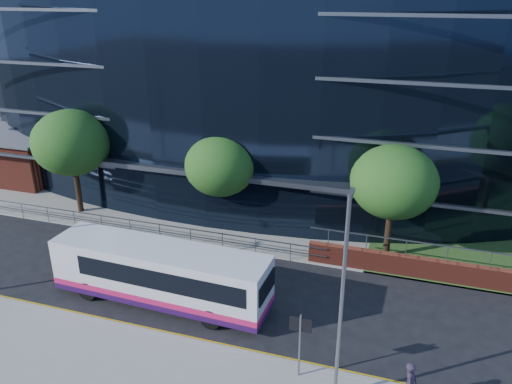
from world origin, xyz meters
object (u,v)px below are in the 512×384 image
(street_sign, at_px, (300,332))
(streetlight_east, at_px, (342,296))
(tree_far_a, at_px, (71,143))
(tree_far_c, at_px, (394,182))
(tree_far_b, at_px, (221,166))
(city_bus, at_px, (162,274))
(brick_pavilion, at_px, (16,153))

(street_sign, relative_size, streetlight_east, 0.35)
(tree_far_a, bearing_deg, tree_far_c, 0.00)
(tree_far_b, distance_m, tree_far_c, 10.02)
(tree_far_b, bearing_deg, city_bus, -88.84)
(brick_pavilion, bearing_deg, tree_far_c, -8.82)
(streetlight_east, bearing_deg, tree_far_c, 84.89)
(brick_pavilion, xyz_separation_m, tree_far_c, (29.00, -4.50, 2.60))
(tree_far_a, bearing_deg, city_bus, -36.78)
(brick_pavilion, height_order, tree_far_a, tree_far_a)
(tree_far_b, xyz_separation_m, city_bus, (0.16, -8.10, -2.68))
(brick_pavilion, xyz_separation_m, tree_far_b, (19.00, -4.00, 2.27))
(tree_far_a, height_order, tree_far_b, tree_far_a)
(street_sign, bearing_deg, tree_far_c, 76.71)
(tree_far_c, bearing_deg, brick_pavilion, 171.18)
(tree_far_b, relative_size, city_bus, 0.56)
(street_sign, xyz_separation_m, tree_far_c, (2.50, 10.59, 2.39))
(street_sign, bearing_deg, brick_pavilion, 150.35)
(brick_pavilion, xyz_separation_m, city_bus, (19.16, -12.10, -0.41))
(tree_far_a, relative_size, city_bus, 0.65)
(tree_far_a, distance_m, city_bus, 13.12)
(brick_pavilion, distance_m, tree_far_a, 10.48)
(tree_far_c, relative_size, streetlight_east, 0.81)
(brick_pavilion, bearing_deg, tree_far_a, -26.55)
(street_sign, relative_size, tree_far_c, 0.43)
(tree_far_b, bearing_deg, tree_far_a, -177.14)
(tree_far_a, height_order, city_bus, tree_far_a)
(street_sign, bearing_deg, tree_far_a, 148.83)
(tree_far_b, bearing_deg, brick_pavilion, 168.12)
(brick_pavilion, relative_size, tree_far_b, 1.42)
(tree_far_a, xyz_separation_m, tree_far_c, (20.00, 0.00, -0.33))
(tree_far_b, bearing_deg, street_sign, -55.92)
(tree_far_a, height_order, tree_far_c, tree_far_a)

